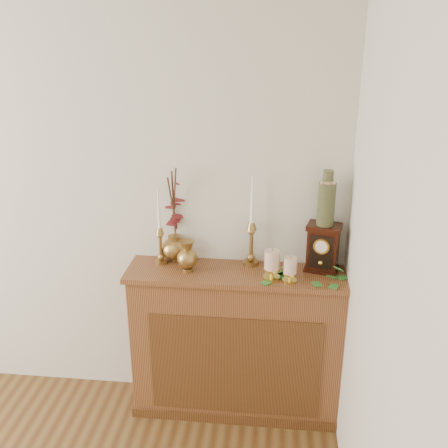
# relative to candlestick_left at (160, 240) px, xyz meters

# --- Properties ---
(console_shelf) EXTENTS (1.24, 0.34, 0.93)m
(console_shelf) POSITION_rel_candlestick_left_xyz_m (0.44, -0.07, -0.64)
(console_shelf) COLOR brown
(console_shelf) RESTS_ON ground
(candlestick_left) EXTENTS (0.07, 0.07, 0.44)m
(candlestick_left) POSITION_rel_candlestick_left_xyz_m (0.00, 0.00, 0.00)
(candlestick_left) COLOR #A67942
(candlestick_left) RESTS_ON console_shelf
(candlestick_center) EXTENTS (0.09, 0.09, 0.52)m
(candlestick_center) POSITION_rel_candlestick_left_xyz_m (0.51, 0.04, 0.03)
(candlestick_center) COLOR #A67942
(candlestick_center) RESTS_ON console_shelf
(bud_vase) EXTENTS (0.11, 0.11, 0.18)m
(bud_vase) POSITION_rel_candlestick_left_xyz_m (0.17, -0.09, -0.05)
(bud_vase) COLOR #A67942
(bud_vase) RESTS_ON console_shelf
(ginger_jar) EXTENTS (0.23, 0.25, 0.57)m
(ginger_jar) POSITION_rel_candlestick_left_xyz_m (0.07, 0.09, 0.11)
(ginger_jar) COLOR #A67942
(ginger_jar) RESTS_ON console_shelf
(pillar_candle_left) EXTENTS (0.08, 0.08, 0.15)m
(pillar_candle_left) POSITION_rel_candlestick_left_xyz_m (0.73, -0.16, -0.07)
(pillar_candle_left) COLOR gold
(pillar_candle_left) RESTS_ON console_shelf
(pillar_candle_right) EXTENTS (0.09, 0.09, 0.18)m
(pillar_candle_right) POSITION_rel_candlestick_left_xyz_m (0.64, -0.14, -0.05)
(pillar_candle_right) COLOR gold
(pillar_candle_right) RESTS_ON console_shelf
(ivy_garland) EXTENTS (0.46, 0.18, 0.09)m
(ivy_garland) POSITION_rel_candlestick_left_xyz_m (0.83, -0.12, -0.13)
(ivy_garland) COLOR #2F712B
(ivy_garland) RESTS_ON console_shelf
(mantel_clock) EXTENTS (0.21, 0.17, 0.27)m
(mantel_clock) POSITION_rel_candlestick_left_xyz_m (0.91, 0.00, -0.01)
(mantel_clock) COLOR black
(mantel_clock) RESTS_ON console_shelf
(ceramic_vase) EXTENTS (0.09, 0.09, 0.30)m
(ceramic_vase) POSITION_rel_candlestick_left_xyz_m (0.91, 0.00, 0.26)
(ceramic_vase) COLOR #172F24
(ceramic_vase) RESTS_ON mantel_clock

